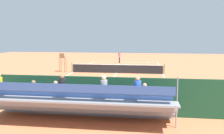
{
  "coord_description": "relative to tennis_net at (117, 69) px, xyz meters",
  "views": [
    {
      "loc": [
        -3.05,
        26.4,
        4.18
      ],
      "look_at": [
        0.0,
        4.0,
        1.2
      ],
      "focal_mm": 39.11,
      "sensor_mm": 36.0,
      "label": 1
    }
  ],
  "objects": [
    {
      "name": "umpire_chair",
      "position": [
        6.2,
        0.02,
        0.81
      ],
      "size": [
        0.67,
        0.67,
        2.14
      ],
      "color": "brown",
      "rests_on": "ground"
    },
    {
      "name": "ground_plane",
      "position": [
        0.0,
        0.0,
        -0.5
      ],
      "size": [
        60.0,
        60.0,
        0.0
      ],
      "primitive_type": "plane",
      "color": "#CC7047"
    },
    {
      "name": "tennis_ball_far",
      "position": [
        2.33,
        -6.18,
        -0.47
      ],
      "size": [
        0.07,
        0.07,
        0.07
      ],
      "primitive_type": "sphere",
      "color": "#CCDB33",
      "rests_on": "ground"
    },
    {
      "name": "courtside_bench",
      "position": [
        -2.52,
        13.27,
        0.06
      ],
      "size": [
        1.8,
        0.4,
        0.93
      ],
      "color": "#33383D",
      "rests_on": "ground"
    },
    {
      "name": "tennis_racket",
      "position": [
        1.29,
        -10.07,
        -0.49
      ],
      "size": [
        0.47,
        0.55,
        0.03
      ],
      "color": "black",
      "rests_on": "ground"
    },
    {
      "name": "tennis_ball_near",
      "position": [
        1.8,
        -6.77,
        -0.47
      ],
      "size": [
        0.07,
        0.07,
        0.07
      ],
      "primitive_type": "sphere",
      "color": "#CCDB33",
      "rests_on": "ground"
    },
    {
      "name": "court_line_markings",
      "position": [
        0.0,
        -0.04,
        -0.5
      ],
      "size": [
        10.1,
        22.2,
        0.01
      ],
      "color": "white",
      "rests_on": "ground"
    },
    {
      "name": "bleacher_stand",
      "position": [
        -0.03,
        15.39,
        0.48
      ],
      "size": [
        9.06,
        2.4,
        2.48
      ],
      "color": "gray",
      "rests_on": "ground"
    },
    {
      "name": "equipment_bag",
      "position": [
        -0.33,
        13.4,
        -0.32
      ],
      "size": [
        0.9,
        0.36,
        0.36
      ],
      "primitive_type": "cube",
      "color": "black",
      "rests_on": "ground"
    },
    {
      "name": "backdrop_wall",
      "position": [
        0.0,
        14.0,
        0.5
      ],
      "size": [
        18.0,
        0.16,
        2.0
      ],
      "primitive_type": "cube",
      "color": "#194228",
      "rests_on": "ground"
    },
    {
      "name": "tennis_player",
      "position": [
        0.77,
        -9.95,
        0.51
      ],
      "size": [
        0.39,
        0.54,
        1.93
      ],
      "color": "black",
      "rests_on": "ground"
    },
    {
      "name": "tennis_net",
      "position": [
        0.0,
        0.0,
        0.0
      ],
      "size": [
        10.3,
        0.1,
        1.07
      ],
      "color": "black",
      "rests_on": "ground"
    }
  ]
}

